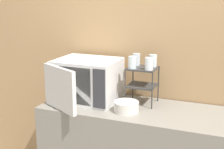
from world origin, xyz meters
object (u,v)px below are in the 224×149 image
glass_front_right (149,64)px  bowl (126,107)px  dish_rack (142,78)px  glass_front_left (132,62)px  microwave (86,80)px  glass_back_left (136,59)px  glass_back_right (153,61)px

glass_front_right → bowl: glass_front_right is taller
dish_rack → glass_front_right: bearing=-41.4°
glass_front_left → glass_front_right: same height
microwave → glass_front_right: 0.54m
microwave → glass_back_left: glass_back_left is taller
microwave → dish_rack: size_ratio=2.06×
bowl → glass_front_right: bearing=54.0°
glass_back_left → microwave: bearing=-156.7°
glass_front_right → dish_rack: bearing=138.6°
glass_back_right → glass_back_left: (-0.14, -0.00, 0.00)m
glass_front_right → bowl: 0.36m
glass_front_right → microwave: bearing=-175.9°
glass_back_right → glass_back_left: 0.14m
bowl → dish_rack: bearing=77.2°
glass_front_left → bowl: glass_front_left is taller
glass_back_left → bowl: bearing=-85.8°
dish_rack → glass_front_left: (-0.06, -0.06, 0.13)m
dish_rack → bowl: 0.28m
dish_rack → glass_back_right: size_ratio=3.09×
glass_front_right → bowl: (-0.12, -0.16, -0.30)m
bowl → glass_back_right: bearing=68.2°
microwave → glass_front_right: (0.51, 0.04, 0.17)m
glass_back_left → glass_back_right: bearing=1.4°
glass_front_left → microwave: bearing=-174.2°
glass_back_left → bowl: 0.41m
dish_rack → bowl: size_ratio=1.59×
dish_rack → glass_front_left: 0.16m
glass_front_right → glass_back_left: 0.18m
dish_rack → glass_back_left: 0.16m
glass_front_left → glass_back_left: (-0.01, 0.12, 0.00)m
dish_rack → glass_back_left: (-0.07, 0.06, 0.13)m
glass_front_right → glass_back_left: same height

